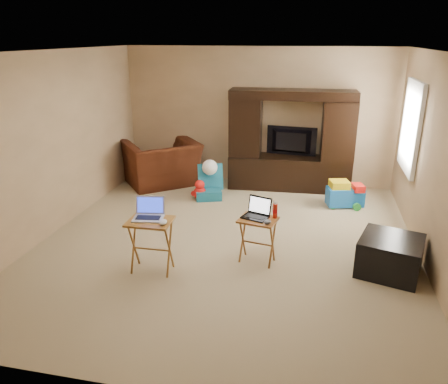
% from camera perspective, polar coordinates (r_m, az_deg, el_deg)
% --- Properties ---
extents(floor, '(5.50, 5.50, 0.00)m').
position_cam_1_polar(floor, '(6.04, 0.40, -6.52)').
color(floor, tan).
rests_on(floor, ground).
extents(ceiling, '(5.50, 5.50, 0.00)m').
position_cam_1_polar(ceiling, '(5.42, 0.47, 17.91)').
color(ceiling, silver).
rests_on(ceiling, ground).
extents(wall_back, '(5.00, 0.00, 5.00)m').
position_cam_1_polar(wall_back, '(8.25, 4.40, 9.78)').
color(wall_back, tan).
rests_on(wall_back, ground).
extents(wall_front, '(5.00, 0.00, 5.00)m').
position_cam_1_polar(wall_front, '(3.12, -10.03, -7.76)').
color(wall_front, tan).
rests_on(wall_front, ground).
extents(wall_left, '(0.00, 5.50, 5.50)m').
position_cam_1_polar(wall_left, '(6.57, -21.57, 5.85)').
color(wall_left, tan).
rests_on(wall_left, ground).
extents(wall_right, '(0.00, 5.50, 5.50)m').
position_cam_1_polar(wall_right, '(5.66, 26.07, 3.14)').
color(wall_right, tan).
rests_on(wall_right, ground).
extents(window_pane, '(0.00, 1.20, 1.20)m').
position_cam_1_polar(window_pane, '(7.10, 23.39, 7.82)').
color(window_pane, white).
rests_on(window_pane, ground).
extents(window_frame, '(0.06, 1.14, 1.34)m').
position_cam_1_polar(window_frame, '(7.10, 23.23, 7.84)').
color(window_frame, white).
rests_on(window_frame, ground).
extents(entertainment_center, '(2.21, 0.66, 1.79)m').
position_cam_1_polar(entertainment_center, '(7.96, 8.68, 6.64)').
color(entertainment_center, black).
rests_on(entertainment_center, floor).
extents(television, '(0.92, 0.22, 0.52)m').
position_cam_1_polar(television, '(8.05, 8.71, 6.51)').
color(television, black).
rests_on(television, entertainment_center).
extents(recliner, '(1.69, 1.66, 0.83)m').
position_cam_1_polar(recliner, '(8.29, -8.12, 3.75)').
color(recliner, '#4E2310').
rests_on(recliner, floor).
extents(child_rocker, '(0.58, 0.61, 0.58)m').
position_cam_1_polar(child_rocker, '(7.53, -2.09, 1.30)').
color(child_rocker, '#16617C').
rests_on(child_rocker, floor).
extents(plush_toy, '(0.32, 0.26, 0.35)m').
position_cam_1_polar(plush_toy, '(7.51, -3.18, 0.30)').
color(plush_toy, red).
rests_on(plush_toy, floor).
extents(push_toy, '(0.68, 0.56, 0.44)m').
position_cam_1_polar(push_toy, '(7.46, 15.55, -0.18)').
color(push_toy, blue).
rests_on(push_toy, floor).
extents(ottoman, '(0.85, 0.85, 0.44)m').
position_cam_1_polar(ottoman, '(5.58, 20.87, -7.77)').
color(ottoman, black).
rests_on(ottoman, floor).
extents(tray_table_left, '(0.51, 0.41, 0.66)m').
position_cam_1_polar(tray_table_left, '(5.27, -9.47, -6.95)').
color(tray_table_left, '#915D23').
rests_on(tray_table_left, floor).
extents(tray_table_right, '(0.51, 0.44, 0.58)m').
position_cam_1_polar(tray_table_right, '(5.44, 4.39, -6.32)').
color(tray_table_right, '#945523').
rests_on(tray_table_right, floor).
extents(laptop_left, '(0.38, 0.33, 0.24)m').
position_cam_1_polar(laptop_left, '(5.13, -9.94, -2.28)').
color(laptop_left, '#B1B0B5').
rests_on(laptop_left, tray_table_left).
extents(laptop_right, '(0.37, 0.34, 0.24)m').
position_cam_1_polar(laptop_right, '(5.29, 4.11, -2.20)').
color(laptop_right, black).
rests_on(laptop_right, tray_table_right).
extents(mouse_left, '(0.10, 0.15, 0.05)m').
position_cam_1_polar(mouse_left, '(5.00, -7.95, -3.90)').
color(mouse_left, silver).
rests_on(mouse_left, tray_table_left).
extents(mouse_right, '(0.11, 0.14, 0.05)m').
position_cam_1_polar(mouse_right, '(5.18, 5.72, -3.90)').
color(mouse_right, '#39393D').
rests_on(mouse_right, tray_table_right).
extents(water_bottle, '(0.06, 0.06, 0.18)m').
position_cam_1_polar(water_bottle, '(5.34, 6.69, -2.46)').
color(water_bottle, red).
rests_on(water_bottle, tray_table_right).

